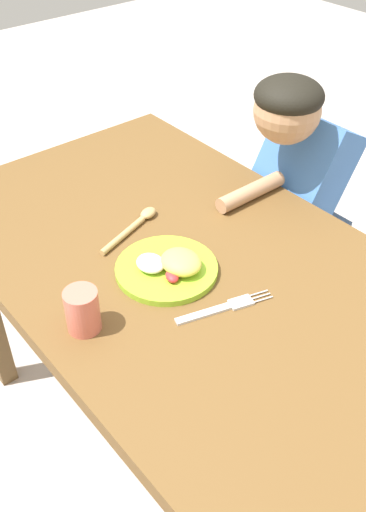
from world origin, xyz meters
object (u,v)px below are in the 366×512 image
Objects in this scene: fork at (222,308)px; spoon at (135,225)px; person at (295,222)px; plate at (169,267)px; drinking_cup at (82,310)px.

fork is 0.34m from spoon.
spoon is 0.54m from person.
person is at bearing 100.10° from plate.
fork is at bearing -113.08° from spoon.
fork is at bearing 115.52° from person.
fork is (0.16, 0.01, -0.01)m from plate.
fork is 0.62m from person.
plate is 2.44× the size of drinking_cup.
plate reaches higher than fork.
person reaches higher than fork.
drinking_cup is at bearing -160.90° from spoon.
drinking_cup is (0.02, -0.23, 0.03)m from plate.
drinking_cup is (-0.13, -0.24, 0.04)m from fork.
person is at bearing -27.89° from spoon.
spoon reaches higher than fork.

